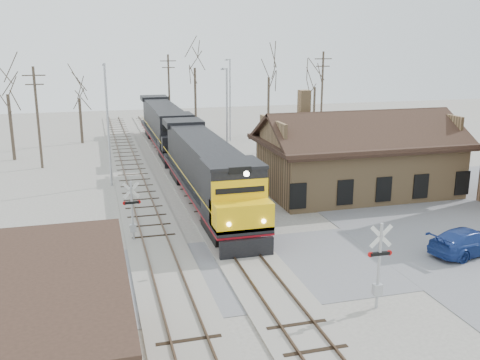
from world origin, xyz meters
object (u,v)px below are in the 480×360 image
Objects in this scene: depot at (358,162)px; locomotive_lead at (207,171)px; parked_car at (468,241)px; locomotive_trailing at (165,126)px.

locomotive_lead is (-11.99, -0.35, 0.13)m from depot.
depot reaches higher than parked_car.
locomotive_trailing is (0.00, 22.04, -0.00)m from locomotive_lead.
parked_car is at bearing -46.51° from locomotive_lead.
depot is 3.05× the size of parked_car.
depot is 12.00m from locomotive_lead.
parked_car is at bearing -89.63° from depot.
locomotive_lead is at bearing -90.00° from locomotive_trailing.
depot is 0.70× the size of locomotive_lead.
parked_car is (12.07, -12.73, -1.82)m from locomotive_lead.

